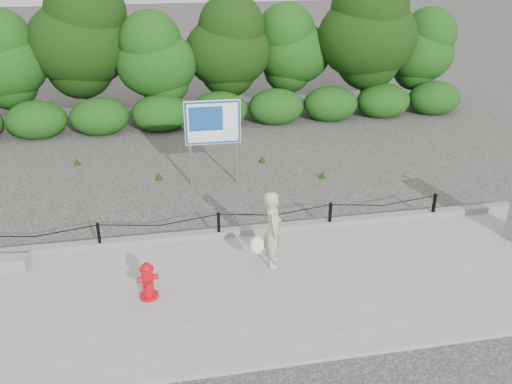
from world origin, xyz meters
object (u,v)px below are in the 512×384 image
Objects in this scene: pedestrian at (272,230)px; advertising_sign at (213,126)px; fire_hydrant at (148,281)px; concrete_block at (4,264)px.

advertising_sign is (-0.65, 4.19, 0.76)m from pedestrian.
concrete_block is (-2.77, 1.42, -0.21)m from fire_hydrant.
advertising_sign is (1.76, 4.85, 1.18)m from fire_hydrant.
advertising_sign is at bearing 59.70° from fire_hydrant.
pedestrian is at bearing -79.72° from advertising_sign.
fire_hydrant is 0.47× the size of pedestrian.
advertising_sign is at bearing 20.14° from pedestrian.
advertising_sign is (4.53, 3.43, 1.39)m from concrete_block.
fire_hydrant is 5.29m from advertising_sign.
pedestrian is 1.76× the size of concrete_block.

